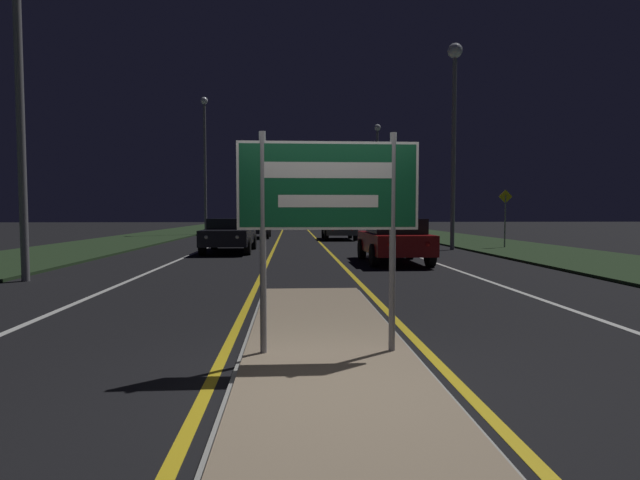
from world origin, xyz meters
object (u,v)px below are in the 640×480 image
object	(u,v)px
car_approaching_0	(230,234)
car_approaching_1	(255,226)
streetlight_right_near	(454,105)
car_receding_0	(394,239)
streetlight_left_near	(17,25)
streetlight_right_far	(377,162)
streetlight_left_far	(205,150)
highway_sign	(328,197)
warning_sign	(505,213)
car_receding_1	(339,227)

from	to	relation	value
car_approaching_0	car_approaching_1	size ratio (longest dim) A/B	1.07
streetlight_right_near	car_receding_0	world-z (taller)	streetlight_right_near
streetlight_left_near	car_receding_0	size ratio (longest dim) A/B	2.34
car_receding_0	streetlight_right_far	bearing A→B (deg)	81.36
streetlight_left_far	streetlight_right_far	size ratio (longest dim) A/B	1.10
streetlight_left_far	car_approaching_1	distance (m)	7.52
car_approaching_0	car_approaching_1	xyz separation A→B (m)	(0.23, 11.26, 0.03)
highway_sign	streetlight_right_far	distance (m)	36.28
warning_sign	car_receding_0	bearing A→B (deg)	-137.11
streetlight_right_far	car_receding_1	xyz separation A→B (m)	(-4.23, -11.20, -5.02)
car_approaching_0	warning_sign	size ratio (longest dim) A/B	1.91
streetlight_left_near	streetlight_right_far	bearing A→B (deg)	65.24
streetlight_left_near	streetlight_right_near	world-z (taller)	streetlight_left_near
streetlight_left_near	car_receding_1	size ratio (longest dim) A/B	2.29
highway_sign	streetlight_left_near	xyz separation A→B (m)	(-6.59, 6.65, 4.10)
streetlight_right_near	streetlight_left_near	bearing A→B (deg)	-145.33
streetlight_left_near	streetlight_left_far	world-z (taller)	streetlight_left_near
streetlight_left_far	car_approaching_0	distance (m)	16.42
car_receding_0	car_approaching_0	distance (m)	7.46
streetlight_left_near	car_receding_0	world-z (taller)	streetlight_left_near
car_approaching_1	streetlight_left_far	bearing A→B (deg)	133.99
streetlight_right_far	streetlight_right_near	bearing A→B (deg)	-90.45
streetlight_right_far	car_approaching_0	xyz separation A→B (m)	(-9.56, -20.30, -4.99)
streetlight_left_far	warning_sign	distance (m)	21.41
highway_sign	car_receding_0	size ratio (longest dim) A/B	0.56
streetlight_right_far	car_approaching_0	distance (m)	22.99
car_receding_0	streetlight_left_near	bearing A→B (deg)	-158.44
streetlight_left_near	streetlight_right_far	world-z (taller)	streetlight_left_near
streetlight_left_near	car_receding_1	xyz separation A→B (m)	(9.05, 17.58, -5.15)
car_receding_1	car_approaching_0	world-z (taller)	car_approaching_0
car_receding_1	warning_sign	bearing A→B (deg)	-51.29
car_receding_1	car_approaching_1	bearing A→B (deg)	156.98
car_receding_0	warning_sign	xyz separation A→B (m)	(6.11, 5.68, 0.84)
streetlight_left_near	car_approaching_0	size ratio (longest dim) A/B	2.04
highway_sign	warning_sign	distance (m)	18.42
streetlight_left_near	car_approaching_1	distance (m)	20.77
streetlight_left_near	car_receding_1	bearing A→B (deg)	62.76
car_receding_1	warning_sign	distance (m)	10.49
car_approaching_1	car_approaching_0	bearing A→B (deg)	-91.17
streetlight_left_near	highway_sign	bearing A→B (deg)	-45.27
car_receding_0	car_approaching_0	world-z (taller)	car_receding_0
streetlight_left_far	warning_sign	bearing A→B (deg)	-42.72
streetlight_left_far	highway_sign	bearing A→B (deg)	-78.07
highway_sign	streetlight_right_far	world-z (taller)	streetlight_right_far
streetlight_right_near	streetlight_right_far	world-z (taller)	streetlight_right_far
highway_sign	car_receding_1	bearing A→B (deg)	84.21
streetlight_right_near	car_approaching_1	size ratio (longest dim) A/B	1.94
streetlight_left_far	warning_sign	size ratio (longest dim) A/B	3.82
streetlight_right_near	car_receding_1	distance (m)	10.88
streetlight_right_far	car_receding_0	size ratio (longest dim) A/B	2.09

